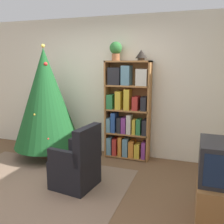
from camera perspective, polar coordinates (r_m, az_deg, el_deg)
ground_plane at (r=3.55m, az=-13.04°, el=-19.05°), size 14.00×14.00×0.00m
wall_back at (r=4.85m, az=-1.36°, el=5.74°), size 8.00×0.10×2.60m
area_rug at (r=3.94m, az=-18.70°, el=-16.03°), size 2.75×2.15×0.01m
bookshelf at (r=4.57m, az=3.43°, el=-0.07°), size 0.82×0.27×1.80m
tv_stand at (r=3.16m, az=22.92°, el=-18.40°), size 0.44×0.72×0.52m
television at (r=2.96m, az=23.65°, el=-10.35°), size 0.44×0.56×0.44m
game_remote at (r=2.83m, az=20.85°, el=-15.65°), size 0.04×0.12×0.02m
christmas_tree at (r=4.76m, az=-14.91°, el=3.03°), size 1.23×1.23×2.09m
armchair at (r=3.68m, az=-7.97°, el=-12.03°), size 0.64×0.63×0.92m
potted_plant at (r=4.55m, az=0.87°, el=14.07°), size 0.22×0.22×0.33m
table_lamp at (r=4.43m, az=6.70°, el=12.92°), size 0.20×0.20×0.18m
book_pile_near_tree at (r=4.57m, az=-11.23°, el=-11.21°), size 0.23×0.17×0.07m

